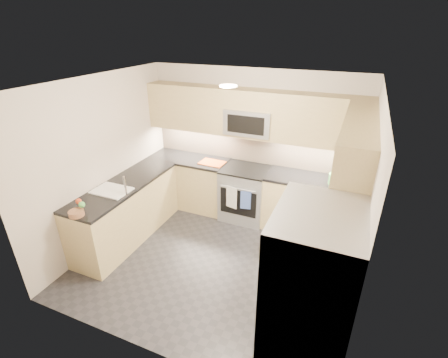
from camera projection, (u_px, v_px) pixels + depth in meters
floor at (215, 259)px, 4.74m from camera, size 3.60×3.20×0.00m
ceiling at (212, 84)px, 3.65m from camera, size 3.60×3.20×0.02m
wall_back at (253, 144)px, 5.52m from camera, size 3.60×0.02×2.50m
wall_front at (138, 257)px, 2.87m from camera, size 3.60×0.02×2.50m
wall_left at (104, 162)px, 4.83m from camera, size 0.02×3.20×2.50m
wall_right at (362, 211)px, 3.56m from camera, size 0.02×3.20×2.50m
base_cab_back_left at (190, 182)px, 6.00m from camera, size 1.42×0.60×0.90m
base_cab_back_right at (309, 206)px, 5.24m from camera, size 1.42×0.60×0.90m
base_cab_right at (326, 254)px, 4.14m from camera, size 0.60×1.70×0.90m
base_cab_peninsula at (127, 212)px, 5.07m from camera, size 0.60×2.00×0.90m
countertop_back_left at (189, 159)px, 5.80m from camera, size 1.42×0.63×0.04m
countertop_back_right at (312, 180)px, 5.03m from camera, size 1.42×0.63×0.04m
countertop_right at (331, 224)px, 3.94m from camera, size 0.63×1.70×0.04m
countertop_peninsula at (123, 185)px, 4.87m from camera, size 0.63×2.00×0.04m
upper_cab_back at (250, 113)px, 5.13m from camera, size 3.60×0.35×0.75m
upper_cab_right at (356, 152)px, 3.60m from camera, size 0.35×1.95×0.75m
backsplash_back at (252, 147)px, 5.54m from camera, size 3.60×0.01×0.51m
backsplash_right at (362, 197)px, 3.96m from camera, size 0.01×2.30×0.51m
gas_range at (245, 194)px, 5.60m from camera, size 0.76×0.65×0.91m
range_cooktop at (246, 169)px, 5.40m from camera, size 0.76×0.65×0.03m
oven_door_glass at (238, 203)px, 5.33m from camera, size 0.62×0.02×0.45m
oven_handle at (238, 189)px, 5.19m from camera, size 0.60×0.02×0.02m
microwave at (250, 122)px, 5.16m from camera, size 0.76×0.40×0.40m
microwave_door at (245, 125)px, 4.99m from camera, size 0.60×0.01×0.28m
refrigerator at (308, 299)px, 2.89m from camera, size 0.70×0.90×1.80m
fridge_handle_left at (263, 297)px, 2.84m from camera, size 0.02×0.02×1.20m
fridge_handle_right at (273, 271)px, 3.14m from camera, size 0.02×0.02×1.20m
sink_basin at (112, 195)px, 4.68m from camera, size 0.52×0.38×0.16m
faucet at (125, 186)px, 4.50m from camera, size 0.03×0.03×0.28m
utensil_bowl at (338, 179)px, 4.82m from camera, size 0.33×0.33×0.16m
cutting_board at (212, 163)px, 5.58m from camera, size 0.43×0.32×0.01m
fruit_basket at (76, 213)px, 4.05m from camera, size 0.22×0.22×0.07m
fruit_apple at (79, 201)px, 4.15m from camera, size 0.08×0.08×0.08m
fruit_pear at (82, 205)px, 4.08m from camera, size 0.08×0.08×0.08m
dish_towel_check at (232, 197)px, 5.29m from camera, size 0.20×0.06×0.38m
dish_towel_blue at (246, 200)px, 5.20m from camera, size 0.17×0.04×0.32m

